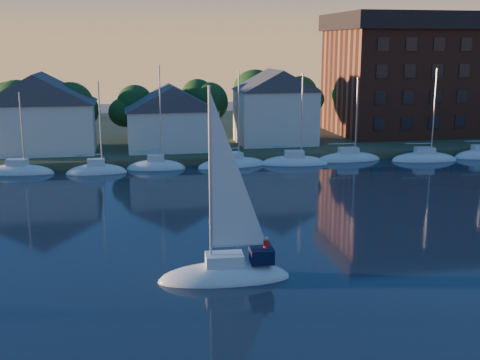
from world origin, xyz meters
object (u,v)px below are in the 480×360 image
object	(u,v)px
clubhouse_centre	(171,116)
clubhouse_east	(275,106)
clubhouse_west	(40,112)
condo_block	(435,73)
hero_sailboat	(227,271)

from	to	relation	value
clubhouse_centre	clubhouse_east	size ratio (longest dim) A/B	1.10
clubhouse_centre	clubhouse_west	bearing A→B (deg)	176.42
clubhouse_east	clubhouse_centre	bearing A→B (deg)	-171.87
clubhouse_west	clubhouse_centre	world-z (taller)	clubhouse_west
condo_block	hero_sailboat	world-z (taller)	condo_block
clubhouse_west	condo_block	world-z (taller)	condo_block
clubhouse_west	condo_block	xyz separation A→B (m)	(56.00, 6.95, 3.86)
condo_block	hero_sailboat	size ratio (longest dim) A/B	2.42
clubhouse_centre	clubhouse_east	distance (m)	14.17
clubhouse_east	hero_sailboat	bearing A→B (deg)	-107.83
clubhouse_west	hero_sailboat	size ratio (longest dim) A/B	1.06
condo_block	clubhouse_west	bearing A→B (deg)	-172.93
hero_sailboat	clubhouse_east	bearing A→B (deg)	-104.38
clubhouse_west	hero_sailboat	world-z (taller)	hero_sailboat
clubhouse_west	condo_block	distance (m)	56.56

